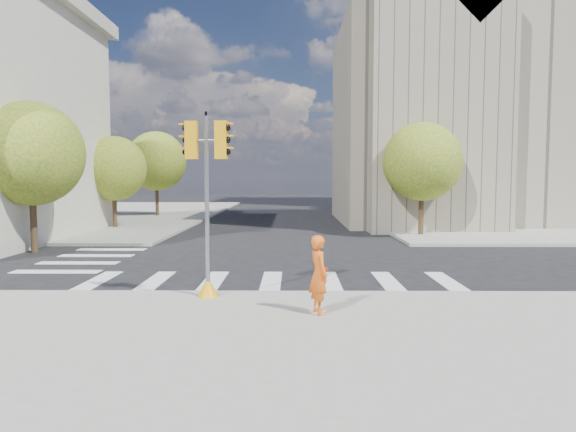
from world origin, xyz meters
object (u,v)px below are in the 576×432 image
object	(u,v)px
lamp_near	(414,155)
photographer	(319,274)
traffic_signal	(207,219)
lamp_far	(377,162)

from	to	relation	value
lamp_near	photographer	distance (m)	21.72
lamp_near	traffic_signal	bearing A→B (deg)	-117.21
lamp_near	photographer	size ratio (longest dim) A/B	4.58
traffic_signal	lamp_far	bearing A→B (deg)	79.10
lamp_far	traffic_signal	bearing A→B (deg)	-106.39
lamp_far	photographer	size ratio (longest dim) A/B	4.58
lamp_near	photographer	xyz separation A→B (m)	(-6.85, -20.30, -3.54)
lamp_far	photographer	xyz separation A→B (m)	(-6.85, -34.30, -3.54)
lamp_near	photographer	world-z (taller)	lamp_near
lamp_far	photographer	bearing A→B (deg)	-101.30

